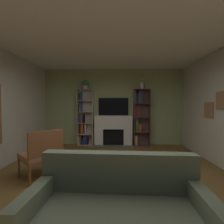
{
  "coord_description": "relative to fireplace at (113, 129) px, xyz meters",
  "views": [
    {
      "loc": [
        0.12,
        -2.95,
        1.46
      ],
      "look_at": [
        0.0,
        1.28,
        1.29
      ],
      "focal_mm": 26.47,
      "sensor_mm": 36.0,
      "label": 1
    }
  ],
  "objects": [
    {
      "name": "armchair",
      "position": [
        -1.38,
        -2.76,
        -0.08
      ],
      "size": [
        0.93,
        0.94,
        0.98
      ],
      "color": "brown",
      "rests_on": "ground_plane"
    },
    {
      "name": "tv",
      "position": [
        0.0,
        0.1,
        0.83
      ],
      "size": [
        1.09,
        0.06,
        0.64
      ],
      "primitive_type": "cube",
      "color": "black",
      "rests_on": "fireplace"
    },
    {
      "name": "coffee_table",
      "position": [
        0.13,
        -3.47,
        -0.22
      ],
      "size": [
        0.8,
        0.53,
        0.42
      ],
      "color": "#886D55",
      "rests_on": "ground_plane"
    },
    {
      "name": "bookshelf_right",
      "position": [
        0.96,
        0.0,
        0.49
      ],
      "size": [
        0.57,
        0.33,
        2.05
      ],
      "color": "brown",
      "rests_on": "ground_plane"
    },
    {
      "name": "ceiling",
      "position": [
        0.0,
        -3.07,
        2.25
      ],
      "size": [
        5.21,
        6.52,
        0.06
      ],
      "primitive_type": "cube",
      "color": "white",
      "rests_on": "wall_back_accent"
    },
    {
      "name": "ground_plane",
      "position": [
        0.0,
        -3.07,
        -0.59
      ],
      "size": [
        7.67,
        7.67,
        0.0
      ],
      "primitive_type": "plane",
      "color": "brown"
    },
    {
      "name": "couch",
      "position": [
        0.13,
        -4.4,
        -0.28
      ],
      "size": [
        1.82,
        0.92,
        0.91
      ],
      "color": "slate",
      "rests_on": "ground_plane"
    },
    {
      "name": "wall_back_accent",
      "position": [
        0.0,
        0.16,
        0.82
      ],
      "size": [
        5.21,
        0.06,
        2.8
      ],
      "primitive_type": "cube",
      "color": "#9BA875",
      "rests_on": "ground_plane"
    },
    {
      "name": "bookshelf_left",
      "position": [
        -1.08,
        0.03,
        0.31
      ],
      "size": [
        0.57,
        0.28,
        2.05
      ],
      "color": "beige",
      "rests_on": "ground_plane"
    },
    {
      "name": "potted_plant",
      "position": [
        -1.03,
        -0.02,
        1.65
      ],
      "size": [
        0.23,
        0.23,
        0.34
      ],
      "color": "beige",
      "rests_on": "bookshelf_left"
    },
    {
      "name": "vase_with_flowers",
      "position": [
        1.03,
        -0.02,
        1.6
      ],
      "size": [
        0.14,
        0.14,
        0.41
      ],
      "color": "silver",
      "rests_on": "bookshelf_right"
    },
    {
      "name": "fireplace",
      "position": [
        0.0,
        0.0,
        0.0
      ],
      "size": [
        1.46,
        0.55,
        1.09
      ],
      "color": "white",
      "rests_on": "ground_plane"
    }
  ]
}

